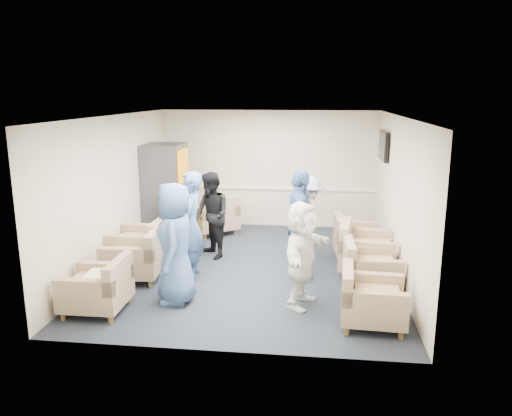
# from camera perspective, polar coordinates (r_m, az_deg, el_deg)

# --- Properties ---
(floor) EXTENTS (6.00, 6.00, 0.00)m
(floor) POSITION_cam_1_polar(r_m,az_deg,el_deg) (9.07, -0.45, -6.85)
(floor) COLOR black
(floor) RESTS_ON ground
(ceiling) EXTENTS (6.00, 6.00, 0.00)m
(ceiling) POSITION_cam_1_polar(r_m,az_deg,el_deg) (8.53, -0.48, 10.46)
(ceiling) COLOR white
(ceiling) RESTS_ON back_wall
(back_wall) EXTENTS (5.00, 0.02, 2.70)m
(back_wall) POSITION_cam_1_polar(r_m,az_deg,el_deg) (11.64, 1.40, 4.47)
(back_wall) COLOR beige
(back_wall) RESTS_ON floor
(front_wall) EXTENTS (5.00, 0.02, 2.70)m
(front_wall) POSITION_cam_1_polar(r_m,az_deg,el_deg) (5.83, -4.21, -4.32)
(front_wall) COLOR beige
(front_wall) RESTS_ON floor
(left_wall) EXTENTS (0.02, 6.00, 2.70)m
(left_wall) POSITION_cam_1_polar(r_m,az_deg,el_deg) (9.34, -15.87, 1.84)
(left_wall) COLOR beige
(left_wall) RESTS_ON floor
(right_wall) EXTENTS (0.02, 6.00, 2.70)m
(right_wall) POSITION_cam_1_polar(r_m,az_deg,el_deg) (8.75, 16.00, 1.09)
(right_wall) COLOR beige
(right_wall) RESTS_ON floor
(chair_rail) EXTENTS (4.98, 0.04, 0.06)m
(chair_rail) POSITION_cam_1_polar(r_m,az_deg,el_deg) (11.69, 1.38, 2.27)
(chair_rail) COLOR silver
(chair_rail) RESTS_ON back_wall
(tv) EXTENTS (0.10, 1.00, 0.58)m
(tv) POSITION_cam_1_polar(r_m,az_deg,el_deg) (10.40, 14.38, 6.91)
(tv) COLOR black
(tv) RESTS_ON right_wall
(armchair_left_near) EXTENTS (0.85, 0.85, 0.68)m
(armchair_left_near) POSITION_cam_1_polar(r_m,az_deg,el_deg) (7.57, -17.42, -8.87)
(armchair_left_near) COLOR #937A5F
(armchair_left_near) RESTS_ON floor
(armchair_left_mid) EXTENTS (0.98, 0.98, 0.73)m
(armchair_left_mid) POSITION_cam_1_polar(r_m,az_deg,el_deg) (8.67, -13.46, -5.62)
(armchair_left_mid) COLOR #937A5F
(armchair_left_mid) RESTS_ON floor
(armchair_left_far) EXTENTS (0.98, 0.98, 0.76)m
(armchair_left_far) POSITION_cam_1_polar(r_m,az_deg,el_deg) (9.22, -12.76, -4.35)
(armchair_left_far) COLOR #937A5F
(armchair_left_far) RESTS_ON floor
(armchair_right_near) EXTENTS (0.89, 0.89, 0.68)m
(armchair_right_near) POSITION_cam_1_polar(r_m,az_deg,el_deg) (7.01, 12.76, -10.37)
(armchair_right_near) COLOR #937A5F
(armchair_right_near) RESTS_ON floor
(armchair_right_midnear) EXTENTS (0.88, 0.88, 0.69)m
(armchair_right_midnear) POSITION_cam_1_polar(r_m,az_deg,el_deg) (8.17, 12.65, -6.92)
(armchair_right_midnear) COLOR #937A5F
(armchair_right_midnear) RESTS_ON floor
(armchair_right_midfar) EXTENTS (1.07, 1.07, 0.76)m
(armchair_right_midfar) POSITION_cam_1_polar(r_m,az_deg,el_deg) (8.93, 12.21, -4.92)
(armchair_right_midfar) COLOR #937A5F
(armchair_right_midfar) RESTS_ON floor
(armchair_right_far) EXTENTS (0.92, 0.92, 0.69)m
(armchair_right_far) POSITION_cam_1_polar(r_m,az_deg,el_deg) (9.65, 11.23, -3.70)
(armchair_right_far) COLOR #937A5F
(armchair_right_far) RESTS_ON floor
(armchair_corner) EXTENTS (1.29, 1.29, 0.74)m
(armchair_corner) POSITION_cam_1_polar(r_m,az_deg,el_deg) (11.16, -4.82, -1.10)
(armchair_corner) COLOR #937A5F
(armchair_corner) RESTS_ON floor
(vending_machine) EXTENTS (0.82, 0.96, 2.04)m
(vending_machine) POSITION_cam_1_polar(r_m,az_deg,el_deg) (10.88, -10.29, 1.89)
(vending_machine) COLOR #4D4D55
(vending_machine) RESTS_ON floor
(backpack) EXTENTS (0.29, 0.25, 0.43)m
(backpack) POSITION_cam_1_polar(r_m,az_deg,el_deg) (9.24, -9.85, -5.21)
(backpack) COLOR black
(backpack) RESTS_ON floor
(pillow) EXTENTS (0.36, 0.46, 0.13)m
(pillow) POSITION_cam_1_polar(r_m,az_deg,el_deg) (7.51, -17.58, -7.62)
(pillow) COLOR white
(pillow) RESTS_ON armchair_left_near
(person_front_left) EXTENTS (0.73, 0.98, 1.82)m
(person_front_left) POSITION_cam_1_polar(r_m,az_deg,el_deg) (7.49, -9.24, -4.01)
(person_front_left) COLOR #3C5C92
(person_front_left) RESTS_ON floor
(person_mid_left) EXTENTS (0.51, 0.71, 1.83)m
(person_mid_left) POSITION_cam_1_polar(r_m,az_deg,el_deg) (8.41, -7.50, -2.03)
(person_mid_left) COLOR #3C5C92
(person_mid_left) RESTS_ON floor
(person_back_left) EXTENTS (0.98, 1.01, 1.64)m
(person_back_left) POSITION_cam_1_polar(r_m,az_deg,el_deg) (9.46, -5.15, -0.85)
(person_back_left) COLOR black
(person_back_left) RESTS_ON floor
(person_back_right) EXTENTS (0.63, 1.04, 1.56)m
(person_back_right) POSITION_cam_1_polar(r_m,az_deg,el_deg) (9.50, 6.09, -1.07)
(person_back_right) COLOR silver
(person_back_right) RESTS_ON floor
(person_mid_right) EXTENTS (0.64, 1.15, 1.85)m
(person_mid_right) POSITION_cam_1_polar(r_m,az_deg,el_deg) (8.42, 5.00, -1.87)
(person_mid_right) COLOR #3C5C92
(person_mid_right) RESTS_ON floor
(person_front_right) EXTENTS (0.88, 1.54, 1.58)m
(person_front_right) POSITION_cam_1_polar(r_m,az_deg,el_deg) (7.32, 5.27, -5.29)
(person_front_right) COLOR white
(person_front_right) RESTS_ON floor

